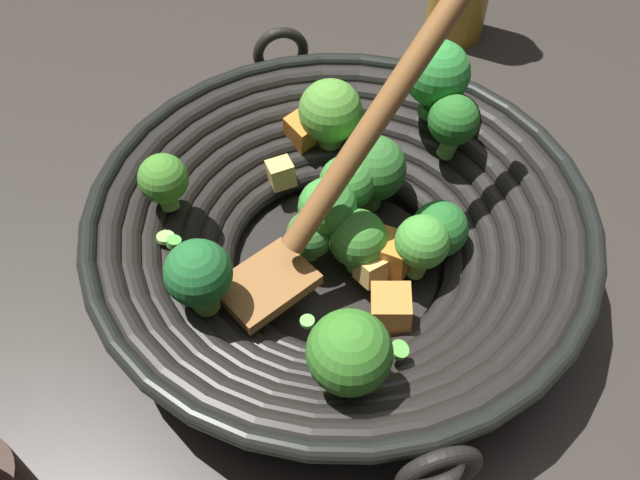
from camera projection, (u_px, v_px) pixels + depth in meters
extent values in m
plane|color=#332D28|center=(339.00, 270.00, 0.58)|extent=(4.00, 4.00, 0.00)
cylinder|color=black|center=(339.00, 266.00, 0.58)|extent=(0.17, 0.17, 0.01)
torus|color=black|center=(339.00, 257.00, 0.57)|extent=(0.22, 0.22, 0.02)
torus|color=black|center=(339.00, 251.00, 0.56)|extent=(0.24, 0.24, 0.02)
torus|color=black|center=(339.00, 245.00, 0.56)|extent=(0.27, 0.27, 0.02)
torus|color=black|center=(340.00, 238.00, 0.55)|extent=(0.30, 0.30, 0.02)
torus|color=black|center=(340.00, 232.00, 0.54)|extent=(0.32, 0.32, 0.02)
torus|color=black|center=(340.00, 225.00, 0.54)|extent=(0.35, 0.35, 0.02)
torus|color=black|center=(340.00, 218.00, 0.53)|extent=(0.38, 0.38, 0.02)
torus|color=black|center=(341.00, 211.00, 0.52)|extent=(0.40, 0.40, 0.01)
torus|color=black|center=(439.00, 472.00, 0.40)|extent=(0.04, 0.05, 0.05)
torus|color=black|center=(281.00, 53.00, 0.65)|extent=(0.04, 0.05, 0.05)
cylinder|color=#548D4B|center=(432.00, 105.00, 0.60)|extent=(0.03, 0.03, 0.02)
sphere|color=green|center=(437.00, 73.00, 0.57)|extent=(0.06, 0.06, 0.06)
cylinder|color=#7AAD5A|center=(330.00, 139.00, 0.63)|extent=(0.03, 0.03, 0.02)
sphere|color=#569835|center=(330.00, 111.00, 0.60)|extent=(0.06, 0.06, 0.06)
cylinder|color=#80AE49|center=(204.00, 298.00, 0.50)|extent=(0.02, 0.03, 0.02)
sphere|color=#21682F|center=(198.00, 273.00, 0.47)|extent=(0.05, 0.05, 0.05)
cylinder|color=#6CA44A|center=(418.00, 264.00, 0.55)|extent=(0.02, 0.02, 0.02)
sphere|color=green|center=(422.00, 242.00, 0.52)|extent=(0.04, 0.04, 0.04)
cylinder|color=#71A94F|center=(435.00, 249.00, 0.56)|extent=(0.02, 0.02, 0.02)
sphere|color=#256D29|center=(440.00, 229.00, 0.54)|extent=(0.05, 0.05, 0.05)
cylinder|color=#7DBC52|center=(348.00, 376.00, 0.45)|extent=(0.03, 0.03, 0.02)
sphere|color=#3A8028|center=(349.00, 353.00, 0.42)|extent=(0.05, 0.05, 0.05)
cylinder|color=#6CA446|center=(169.00, 200.00, 0.54)|extent=(0.02, 0.02, 0.02)
sphere|color=#45872C|center=(163.00, 179.00, 0.52)|extent=(0.04, 0.04, 0.04)
cylinder|color=#7FB25C|center=(311.00, 251.00, 0.56)|extent=(0.02, 0.02, 0.01)
sphere|color=#3F8636|center=(310.00, 235.00, 0.55)|extent=(0.04, 0.04, 0.04)
cylinder|color=#81C25B|center=(449.00, 146.00, 0.59)|extent=(0.02, 0.02, 0.02)
sphere|color=#296E26|center=(454.00, 120.00, 0.57)|extent=(0.04, 0.04, 0.04)
cylinder|color=olive|center=(327.00, 231.00, 0.56)|extent=(0.03, 0.02, 0.02)
sphere|color=green|center=(328.00, 207.00, 0.54)|extent=(0.05, 0.05, 0.05)
cylinder|color=#81B54D|center=(359.00, 256.00, 0.56)|extent=(0.02, 0.02, 0.02)
sphere|color=#3F8731|center=(360.00, 235.00, 0.54)|extent=(0.05, 0.05, 0.05)
cylinder|color=#739E45|center=(364.00, 184.00, 0.61)|extent=(0.03, 0.03, 0.02)
sphere|color=#4C9832|center=(365.00, 163.00, 0.59)|extent=(0.04, 0.04, 0.04)
cylinder|color=#75AD51|center=(371.00, 196.00, 0.61)|extent=(0.03, 0.03, 0.02)
sphere|color=#33742E|center=(373.00, 168.00, 0.58)|extent=(0.06, 0.06, 0.06)
cylinder|color=#62A142|center=(346.00, 207.00, 0.59)|extent=(0.02, 0.02, 0.02)
sphere|color=#409139|center=(347.00, 183.00, 0.56)|extent=(0.05, 0.05, 0.05)
cube|color=#EAC265|center=(281.00, 173.00, 0.60)|extent=(0.03, 0.03, 0.03)
cube|color=#EABB61|center=(371.00, 269.00, 0.54)|extent=(0.03, 0.03, 0.03)
cube|color=orange|center=(392.00, 254.00, 0.54)|extent=(0.03, 0.03, 0.03)
cube|color=orange|center=(303.00, 129.00, 0.62)|extent=(0.04, 0.04, 0.03)
cube|color=orange|center=(391.00, 308.00, 0.51)|extent=(0.04, 0.04, 0.03)
cylinder|color=#56B247|center=(427.00, 110.00, 0.59)|extent=(0.01, 0.02, 0.01)
cylinder|color=#6BC651|center=(307.00, 321.00, 0.50)|extent=(0.02, 0.02, 0.00)
cylinder|color=#56B247|center=(174.00, 242.00, 0.50)|extent=(0.02, 0.01, 0.01)
cylinder|color=#99D166|center=(166.00, 238.00, 0.53)|extent=(0.02, 0.02, 0.01)
cylinder|color=#6BC651|center=(399.00, 350.00, 0.46)|extent=(0.02, 0.02, 0.01)
cube|color=brown|center=(266.00, 284.00, 0.51)|extent=(0.08, 0.07, 0.01)
cylinder|color=#955E31|center=(382.00, 111.00, 0.48)|extent=(0.18, 0.08, 0.18)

